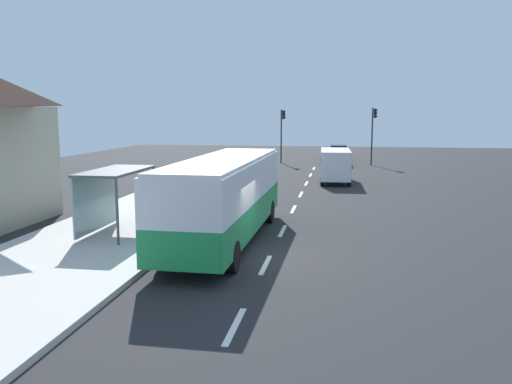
% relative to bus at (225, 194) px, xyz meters
% --- Properties ---
extents(ground_plane, '(56.00, 92.00, 0.04)m').
position_rel_bus_xyz_m(ground_plane, '(1.71, 12.20, -1.86)').
color(ground_plane, '#262628').
extents(sidewalk_platform, '(6.20, 30.00, 0.18)m').
position_rel_bus_xyz_m(sidewalk_platform, '(-4.69, 0.20, -1.75)').
color(sidewalk_platform, beige).
rests_on(sidewalk_platform, ground).
extents(lane_stripe_seg_0, '(0.16, 2.20, 0.01)m').
position_rel_bus_xyz_m(lane_stripe_seg_0, '(1.96, -7.80, -1.84)').
color(lane_stripe_seg_0, silver).
rests_on(lane_stripe_seg_0, ground).
extents(lane_stripe_seg_1, '(0.16, 2.20, 0.01)m').
position_rel_bus_xyz_m(lane_stripe_seg_1, '(1.96, -2.80, -1.84)').
color(lane_stripe_seg_1, silver).
rests_on(lane_stripe_seg_1, ground).
extents(lane_stripe_seg_2, '(0.16, 2.20, 0.01)m').
position_rel_bus_xyz_m(lane_stripe_seg_2, '(1.96, 2.20, -1.84)').
color(lane_stripe_seg_2, silver).
rests_on(lane_stripe_seg_2, ground).
extents(lane_stripe_seg_3, '(0.16, 2.20, 0.01)m').
position_rel_bus_xyz_m(lane_stripe_seg_3, '(1.96, 7.20, -1.84)').
color(lane_stripe_seg_3, silver).
rests_on(lane_stripe_seg_3, ground).
extents(lane_stripe_seg_4, '(0.16, 2.20, 0.01)m').
position_rel_bus_xyz_m(lane_stripe_seg_4, '(1.96, 12.20, -1.84)').
color(lane_stripe_seg_4, silver).
rests_on(lane_stripe_seg_4, ground).
extents(lane_stripe_seg_5, '(0.16, 2.20, 0.01)m').
position_rel_bus_xyz_m(lane_stripe_seg_5, '(1.96, 17.20, -1.84)').
color(lane_stripe_seg_5, silver).
rests_on(lane_stripe_seg_5, ground).
extents(lane_stripe_seg_6, '(0.16, 2.20, 0.01)m').
position_rel_bus_xyz_m(lane_stripe_seg_6, '(1.96, 22.20, -1.84)').
color(lane_stripe_seg_6, silver).
rests_on(lane_stripe_seg_6, ground).
extents(lane_stripe_seg_7, '(0.16, 2.20, 0.01)m').
position_rel_bus_xyz_m(lane_stripe_seg_7, '(1.96, 27.20, -1.84)').
color(lane_stripe_seg_7, silver).
rests_on(lane_stripe_seg_7, ground).
extents(bus, '(2.67, 11.05, 3.21)m').
position_rel_bus_xyz_m(bus, '(0.00, 0.00, 0.00)').
color(bus, '#1E8C47').
rests_on(bus, ground).
extents(white_van, '(2.18, 5.26, 2.30)m').
position_rel_bus_xyz_m(white_van, '(3.91, 18.16, -0.50)').
color(white_van, white).
rests_on(white_van, ground).
extents(sedan_near, '(1.91, 4.43, 1.52)m').
position_rel_bus_xyz_m(sedan_near, '(4.01, 30.29, -1.05)').
color(sedan_near, navy).
rests_on(sedan_near, ground).
extents(sedan_far, '(2.02, 4.49, 1.52)m').
position_rel_bus_xyz_m(sedan_far, '(4.01, 36.48, -1.05)').
color(sedan_far, '#A51919').
rests_on(sedan_far, ground).
extents(recycling_bin_blue, '(0.52, 0.52, 0.95)m').
position_rel_bus_xyz_m(recycling_bin_blue, '(-2.49, -0.47, -1.19)').
color(recycling_bin_blue, blue).
rests_on(recycling_bin_blue, sidewalk_platform).
extents(recycling_bin_red, '(0.52, 0.52, 0.95)m').
position_rel_bus_xyz_m(recycling_bin_red, '(-2.49, 0.23, -1.19)').
color(recycling_bin_red, red).
rests_on(recycling_bin_red, sidewalk_platform).
extents(traffic_light_near_side, '(0.49, 0.28, 5.32)m').
position_rel_bus_xyz_m(traffic_light_near_side, '(7.21, 31.10, 1.68)').
color(traffic_light_near_side, '#2D2D2D').
rests_on(traffic_light_near_side, ground).
extents(traffic_light_far_side, '(0.49, 0.28, 5.18)m').
position_rel_bus_xyz_m(traffic_light_far_side, '(-1.39, 31.90, 1.59)').
color(traffic_light_far_side, '#2D2D2D').
rests_on(traffic_light_far_side, ground).
extents(bus_shelter, '(1.80, 4.00, 2.50)m').
position_rel_bus_xyz_m(bus_shelter, '(-4.70, 0.15, 0.25)').
color(bus_shelter, '#4C4C51').
rests_on(bus_shelter, sidewalk_platform).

